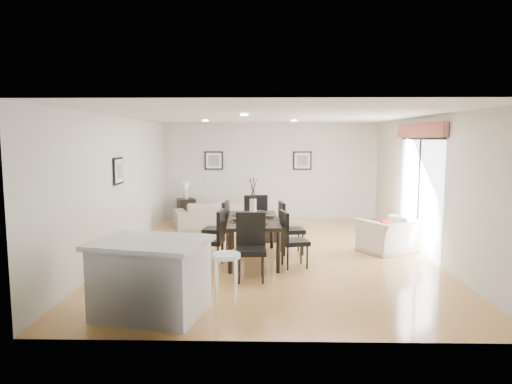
{
  "coord_description": "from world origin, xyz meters",
  "views": [
    {
      "loc": [
        -0.13,
        -8.9,
        2.27
      ],
      "look_at": [
        -0.33,
        0.4,
        1.18
      ],
      "focal_mm": 32.0,
      "sensor_mm": 36.0,
      "label": 1
    }
  ],
  "objects_px": {
    "dining_chair_wfar": "(220,224)",
    "dining_chair_enear": "(290,236)",
    "dining_chair_wnear": "(215,235)",
    "side_table": "(186,209)",
    "dining_chair_head": "(251,242)",
    "dining_chair_foot": "(255,217)",
    "dining_table": "(253,223)",
    "kitchen_island": "(151,277)",
    "sofa": "(218,214)",
    "bar_stool": "(226,262)",
    "armchair": "(389,236)",
    "coffee_table": "(261,232)",
    "dining_chair_efar": "(287,225)"
  },
  "relations": [
    {
      "from": "dining_chair_wfar",
      "to": "dining_chair_enear",
      "type": "relative_size",
      "value": 1.04
    },
    {
      "from": "dining_chair_wnear",
      "to": "dining_chair_enear",
      "type": "height_order",
      "value": "dining_chair_wnear"
    },
    {
      "from": "dining_chair_enear",
      "to": "side_table",
      "type": "xyz_separation_m",
      "value": [
        -2.65,
        4.68,
        -0.26
      ]
    },
    {
      "from": "dining_chair_enear",
      "to": "dining_chair_head",
      "type": "distance_m",
      "value": 0.95
    },
    {
      "from": "dining_chair_foot",
      "to": "side_table",
      "type": "bearing_deg",
      "value": -64.19
    },
    {
      "from": "dining_table",
      "to": "dining_chair_wfar",
      "type": "relative_size",
      "value": 1.85
    },
    {
      "from": "kitchen_island",
      "to": "dining_chair_wnear",
      "type": "bearing_deg",
      "value": 88.25
    },
    {
      "from": "sofa",
      "to": "dining_table",
      "type": "bearing_deg",
      "value": 87.32
    },
    {
      "from": "dining_table",
      "to": "kitchen_island",
      "type": "xyz_separation_m",
      "value": [
        -1.24,
        -2.72,
        -0.21
      ]
    },
    {
      "from": "dining_chair_wfar",
      "to": "dining_chair_head",
      "type": "bearing_deg",
      "value": 29.96
    },
    {
      "from": "dining_chair_enear",
      "to": "dining_chair_head",
      "type": "bearing_deg",
      "value": 121.89
    },
    {
      "from": "sofa",
      "to": "dining_chair_head",
      "type": "distance_m",
      "value": 4.57
    },
    {
      "from": "dining_chair_wfar",
      "to": "dining_table",
      "type": "bearing_deg",
      "value": 63.17
    },
    {
      "from": "side_table",
      "to": "dining_chair_enear",
      "type": "bearing_deg",
      "value": -60.41
    },
    {
      "from": "dining_chair_wfar",
      "to": "bar_stool",
      "type": "distance_m",
      "value": 3.2
    },
    {
      "from": "dining_chair_wfar",
      "to": "dining_chair_enear",
      "type": "height_order",
      "value": "dining_chair_wfar"
    },
    {
      "from": "kitchen_island",
      "to": "dining_chair_enear",
      "type": "bearing_deg",
      "value": 62.12
    },
    {
      "from": "dining_chair_enear",
      "to": "dining_chair_wnear",
      "type": "bearing_deg",
      "value": 76.49
    },
    {
      "from": "armchair",
      "to": "kitchen_island",
      "type": "bearing_deg",
      "value": 9.56
    },
    {
      "from": "dining_chair_head",
      "to": "kitchen_island",
      "type": "distance_m",
      "value": 1.99
    },
    {
      "from": "dining_chair_wfar",
      "to": "dining_chair_enear",
      "type": "xyz_separation_m",
      "value": [
        1.33,
        -0.95,
        -0.02
      ]
    },
    {
      "from": "dining_chair_head",
      "to": "dining_chair_enear",
      "type": "bearing_deg",
      "value": 42.72
    },
    {
      "from": "sofa",
      "to": "dining_chair_foot",
      "type": "xyz_separation_m",
      "value": [
        1.01,
        -2.13,
        0.29
      ]
    },
    {
      "from": "dining_chair_foot",
      "to": "coffee_table",
      "type": "distance_m",
      "value": 0.64
    },
    {
      "from": "dining_chair_head",
      "to": "coffee_table",
      "type": "relative_size",
      "value": 1.08
    },
    {
      "from": "dining_table",
      "to": "dining_chair_enear",
      "type": "bearing_deg",
      "value": -39.14
    },
    {
      "from": "dining_chair_head",
      "to": "dining_chair_wfar",
      "type": "bearing_deg",
      "value": 109.9
    },
    {
      "from": "dining_chair_wnear",
      "to": "dining_chair_head",
      "type": "relative_size",
      "value": 0.95
    },
    {
      "from": "coffee_table",
      "to": "bar_stool",
      "type": "xyz_separation_m",
      "value": [
        -0.4,
        -4.35,
        0.5
      ]
    },
    {
      "from": "dining_chair_enear",
      "to": "bar_stool",
      "type": "distance_m",
      "value": 2.42
    },
    {
      "from": "armchair",
      "to": "dining_chair_wnear",
      "type": "relative_size",
      "value": 1.02
    },
    {
      "from": "sofa",
      "to": "bar_stool",
      "type": "distance_m",
      "value": 6.06
    },
    {
      "from": "side_table",
      "to": "kitchen_island",
      "type": "bearing_deg",
      "value": -83.82
    },
    {
      "from": "coffee_table",
      "to": "side_table",
      "type": "distance_m",
      "value": 3.33
    },
    {
      "from": "side_table",
      "to": "kitchen_island",
      "type": "xyz_separation_m",
      "value": [
        0.75,
        -6.91,
        0.2
      ]
    },
    {
      "from": "dining_chair_foot",
      "to": "side_table",
      "type": "relative_size",
      "value": 1.84
    },
    {
      "from": "armchair",
      "to": "dining_chair_foot",
      "type": "height_order",
      "value": "dining_chair_foot"
    },
    {
      "from": "bar_stool",
      "to": "dining_table",
      "type": "bearing_deg",
      "value": 84.35
    },
    {
      "from": "armchair",
      "to": "coffee_table",
      "type": "bearing_deg",
      "value": -52.15
    },
    {
      "from": "dining_chair_wfar",
      "to": "side_table",
      "type": "relative_size",
      "value": 1.74
    },
    {
      "from": "armchair",
      "to": "dining_chair_enear",
      "type": "distance_m",
      "value": 2.33
    },
    {
      "from": "dining_chair_head",
      "to": "side_table",
      "type": "height_order",
      "value": "dining_chair_head"
    },
    {
      "from": "dining_chair_efar",
      "to": "side_table",
      "type": "relative_size",
      "value": 1.74
    },
    {
      "from": "dining_chair_wnear",
      "to": "dining_chair_foot",
      "type": "height_order",
      "value": "dining_chair_foot"
    },
    {
      "from": "sofa",
      "to": "dining_chair_efar",
      "type": "relative_size",
      "value": 2.16
    },
    {
      "from": "dining_chair_enear",
      "to": "armchair",
      "type": "bearing_deg",
      "value": -74.64
    },
    {
      "from": "dining_chair_efar",
      "to": "dining_chair_enear",
      "type": "bearing_deg",
      "value": 171.04
    },
    {
      "from": "dining_table",
      "to": "dining_chair_wfar",
      "type": "bearing_deg",
      "value": 142.49
    },
    {
      "from": "dining_chair_efar",
      "to": "side_table",
      "type": "bearing_deg",
      "value": 26.19
    },
    {
      "from": "coffee_table",
      "to": "side_table",
      "type": "relative_size",
      "value": 1.66
    }
  ]
}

